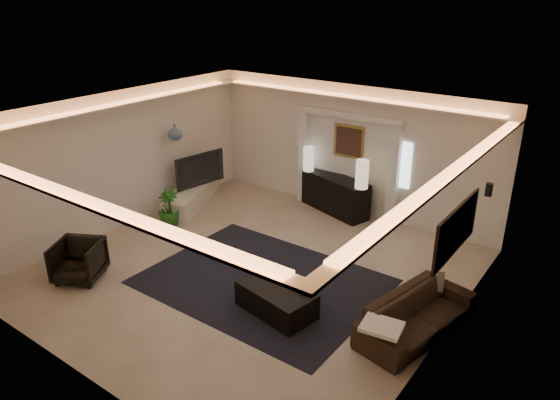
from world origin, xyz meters
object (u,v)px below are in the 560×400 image
Objects in this scene: console at (335,195)px; sofa at (417,315)px; coffee_table at (276,301)px; armchair at (78,261)px.

console reaches higher than sofa.
sofa is at bearing -27.05° from console.
console is at bearing 118.01° from coffee_table.
console is 4.25m from coffee_table.
armchair reaches higher than coffee_table.
sofa is 2.17m from coffee_table.
console is 4.62m from sofa.
sofa is 1.66× the size of coffee_table.
coffee_table is at bearing -54.99° from console.
sofa is 2.62× the size of armchair.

